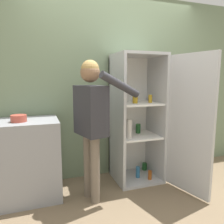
{
  "coord_description": "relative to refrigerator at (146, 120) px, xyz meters",
  "views": [
    {
      "loc": [
        -1.04,
        -2.0,
        1.4
      ],
      "look_at": [
        -0.13,
        0.65,
        0.97
      ],
      "focal_mm": 35.0,
      "sensor_mm": 36.0,
      "label": 1
    }
  ],
  "objects": [
    {
      "name": "refrigerator",
      "position": [
        0.0,
        0.0,
        0.0
      ],
      "size": [
        0.82,
        1.16,
        1.72
      ],
      "color": "#B7BABC",
      "rests_on": "ground_plane"
    },
    {
      "name": "ground_plane",
      "position": [
        -0.33,
        -0.56,
        -0.85
      ],
      "size": [
        12.0,
        12.0,
        0.0
      ],
      "primitive_type": "plane",
      "color": "#7A664C"
    },
    {
      "name": "bowl",
      "position": [
        -1.57,
        0.01,
        0.11
      ],
      "size": [
        0.17,
        0.17,
        0.08
      ],
      "color": "#B24738",
      "rests_on": "counter"
    },
    {
      "name": "person",
      "position": [
        -0.8,
        -0.22,
        0.16
      ],
      "size": [
        0.71,
        0.53,
        1.6
      ],
      "color": "#726656",
      "rests_on": "ground_plane"
    },
    {
      "name": "counter",
      "position": [
        -1.5,
        0.07,
        -0.39
      ],
      "size": [
        0.71,
        0.6,
        0.93
      ],
      "color": "gray",
      "rests_on": "ground_plane"
    },
    {
      "name": "wall_back",
      "position": [
        -0.33,
        0.42,
        0.42
      ],
      "size": [
        7.0,
        0.06,
        2.55
      ],
      "color": "gray",
      "rests_on": "ground_plane"
    }
  ]
}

